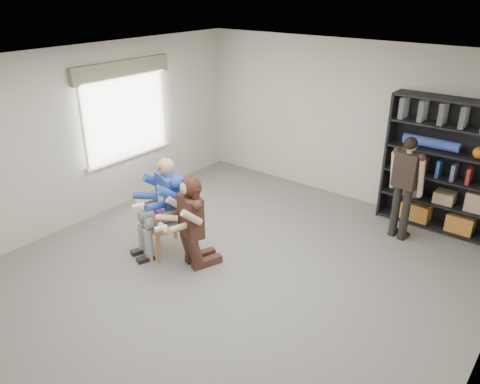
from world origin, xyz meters
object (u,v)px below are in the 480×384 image
Objects in this scene: armchair at (166,216)px; standing_man at (404,189)px; seated_man at (165,206)px; bookshelf at (444,166)px; kneeling_woman at (189,224)px.

standing_man is (2.55, 2.46, 0.26)m from armchair.
seated_man is (0.00, 0.00, 0.17)m from armchair.
armchair is 0.68× the size of standing_man.
armchair is 0.53× the size of bookshelf.
bookshelf is at bearing 67.82° from armchair.
kneeling_woman reaches higher than armchair.
armchair is 4.30m from bookshelf.
armchair is 0.77× the size of seated_man.
standing_man is at bearing 64.33° from armchair.
standing_man reaches higher than armchair.
kneeling_woman is at bearing 8.75° from armchair.
seated_man is 1.09× the size of kneeling_woman.
kneeling_woman is at bearing 8.75° from seated_man.
bookshelf is at bearing 74.73° from standing_man.
seated_man reaches higher than armchair.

